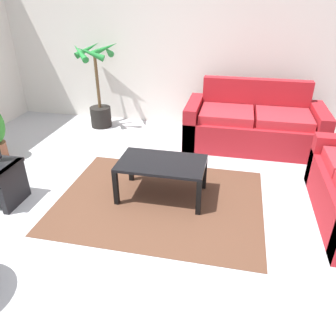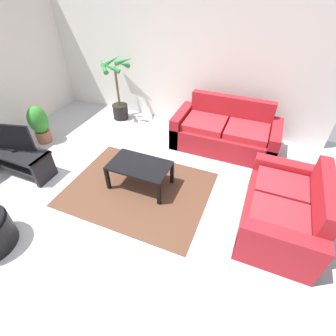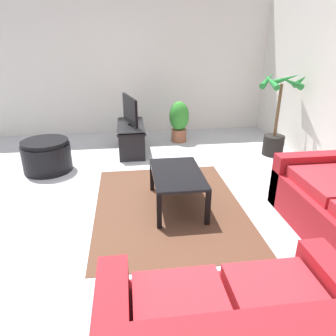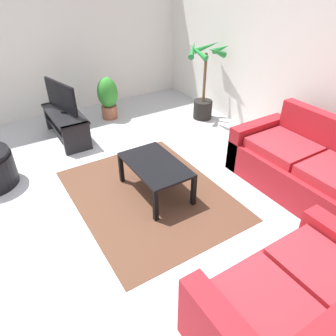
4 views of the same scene
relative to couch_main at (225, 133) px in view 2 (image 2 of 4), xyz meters
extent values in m
plane|color=#B2B2B7|center=(-1.17, -2.28, -0.30)|extent=(6.60, 6.60, 0.00)
cube|color=silver|center=(-1.17, 0.72, 1.05)|extent=(6.00, 0.06, 2.70)
cube|color=maroon|center=(0.00, -0.03, -0.09)|extent=(1.91, 0.90, 0.42)
cube|color=maroon|center=(0.00, 0.34, 0.36)|extent=(1.55, 0.16, 0.48)
cube|color=maroon|center=(-0.87, -0.03, 0.01)|extent=(0.18, 0.90, 0.62)
cube|color=maroon|center=(0.87, -0.03, 0.01)|extent=(0.18, 0.90, 0.62)
cube|color=#B8272F|center=(-0.39, -0.08, 0.18)|extent=(0.74, 0.66, 0.12)
cube|color=#B8272F|center=(0.39, -0.08, 0.18)|extent=(0.74, 0.66, 0.12)
cube|color=maroon|center=(1.08, -1.62, -0.09)|extent=(0.90, 1.48, 0.42)
cube|color=maroon|center=(1.45, -1.62, 0.36)|extent=(0.16, 1.12, 0.48)
cube|color=maroon|center=(1.08, -2.27, 0.01)|extent=(0.90, 0.18, 0.62)
cube|color=maroon|center=(1.08, -0.96, 0.01)|extent=(0.90, 0.18, 0.62)
cube|color=#B8272F|center=(1.03, -1.90, 0.18)|extent=(0.66, 0.52, 0.12)
cube|color=#B8272F|center=(1.03, -1.33, 0.18)|extent=(0.66, 0.52, 0.12)
cube|color=black|center=(-2.99, -2.08, 0.13)|extent=(1.10, 0.45, 0.04)
cube|color=black|center=(-2.99, -2.08, -0.10)|extent=(1.02, 0.39, 0.03)
cube|color=black|center=(-2.47, -2.08, -0.07)|extent=(0.06, 0.41, 0.45)
cube|color=black|center=(-2.99, -2.08, 0.41)|extent=(0.77, 0.23, 0.44)
cube|color=teal|center=(-3.00, -2.06, 0.41)|extent=(0.72, 0.18, 0.39)
cylinder|color=black|center=(-2.99, -2.08, 0.17)|extent=(0.10, 0.10, 0.04)
cube|color=black|center=(-0.98, -1.60, 0.11)|extent=(0.93, 0.56, 0.03)
cube|color=black|center=(-1.42, -1.86, -0.10)|extent=(0.05, 0.05, 0.40)
cube|color=black|center=(-0.55, -1.86, -0.10)|extent=(0.05, 0.05, 0.40)
cube|color=black|center=(-1.42, -1.35, -0.10)|extent=(0.05, 0.05, 0.40)
cube|color=black|center=(-0.55, -1.35, -0.10)|extent=(0.05, 0.05, 0.40)
cube|color=#513323|center=(-0.98, -1.70, -0.30)|extent=(2.20, 1.70, 0.01)
cylinder|color=black|center=(-2.47, 0.27, -0.14)|extent=(0.34, 0.34, 0.33)
cylinder|color=brown|center=(-2.47, 0.27, 0.45)|extent=(0.05, 0.05, 0.84)
cone|color=#207B32|center=(-2.25, 0.30, 0.91)|extent=(0.18, 0.45, 0.25)
cone|color=#207B32|center=(-2.40, 0.53, 0.91)|extent=(0.54, 0.23, 0.29)
cone|color=#207B32|center=(-2.64, 0.40, 0.91)|extent=(0.35, 0.41, 0.25)
cone|color=#207B32|center=(-2.62, 0.10, 0.91)|extent=(0.40, 0.39, 0.26)
cone|color=#207B32|center=(-2.44, 0.07, 0.91)|extent=(0.43, 0.16, 0.24)
cylinder|color=brown|center=(-3.38, -1.18, -0.18)|extent=(0.28, 0.28, 0.23)
ellipsoid|color=#30812B|center=(-3.38, -1.18, 0.18)|extent=(0.36, 0.36, 0.54)
camera|label=1|loc=(-0.28, -4.58, 1.73)|focal=34.81mm
camera|label=2|loc=(0.55, -4.17, 2.48)|focal=26.58mm
camera|label=3|loc=(2.22, -2.13, 1.57)|focal=33.43mm
camera|label=4|loc=(1.74, -3.14, 2.12)|focal=33.43mm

